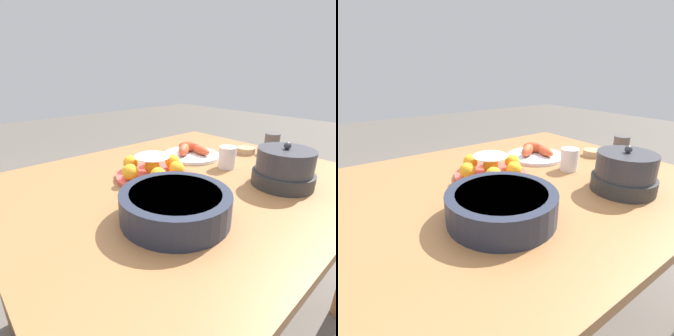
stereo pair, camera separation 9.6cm
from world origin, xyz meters
TOP-DOWN VIEW (x-y plane):
  - ground_plane at (0.00, 0.00)m, footprint 12.00×12.00m
  - dining_table at (0.00, 0.00)m, footprint 1.25×1.05m
  - cake_plate at (0.08, -0.08)m, footprint 0.27×0.27m
  - serving_bowl at (0.21, 0.18)m, footprint 0.30×0.30m
  - sauce_bowl at (-0.45, -0.03)m, footprint 0.09×0.09m
  - seafood_platter at (-0.21, -0.17)m, footprint 0.26×0.26m
  - cup_near at (-0.21, 0.03)m, footprint 0.07×0.07m
  - cup_far at (-0.55, 0.05)m, footprint 0.07×0.07m
  - warming_pot at (-0.22, 0.27)m, footprint 0.21×0.21m

SIDE VIEW (x-z plane):
  - ground_plane at x=0.00m, z-range 0.00..0.00m
  - dining_table at x=0.00m, z-range 0.27..0.98m
  - sauce_bowl at x=-0.45m, z-range 0.71..0.74m
  - seafood_platter at x=-0.21m, z-range 0.70..0.76m
  - cake_plate at x=0.08m, z-range 0.70..0.79m
  - serving_bowl at x=0.21m, z-range 0.71..0.79m
  - cup_near at x=-0.21m, z-range 0.71..0.80m
  - cup_far at x=-0.55m, z-range 0.71..0.81m
  - warming_pot at x=-0.22m, z-range 0.70..0.85m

